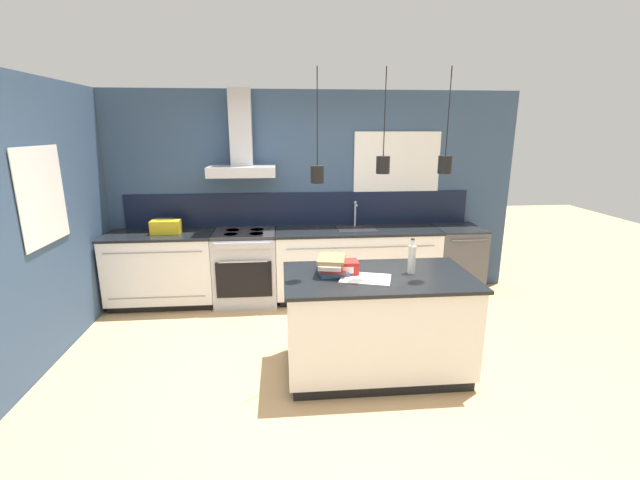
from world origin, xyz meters
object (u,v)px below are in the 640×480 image
object	(u,v)px
book_stack	(332,265)
yellow_toolbox	(166,227)
oven_range	(246,267)
dishwasher	(456,261)
bottle_on_island	(412,259)
red_supply_box	(343,267)

from	to	relation	value
book_stack	yellow_toolbox	world-z (taller)	yellow_toolbox
oven_range	dishwasher	world-z (taller)	same
oven_range	yellow_toolbox	distance (m)	1.07
bottle_on_island	red_supply_box	xyz separation A→B (m)	(-0.60, 0.04, -0.07)
dishwasher	book_stack	bearing A→B (deg)	-137.93
dishwasher	oven_range	bearing A→B (deg)	-179.91
book_stack	oven_range	bearing A→B (deg)	118.54
dishwasher	book_stack	world-z (taller)	book_stack
oven_range	book_stack	size ratio (longest dim) A/B	2.44
oven_range	dishwasher	distance (m)	2.72
bottle_on_island	oven_range	bearing A→B (deg)	133.18
oven_range	bottle_on_island	distance (m)	2.39
bottle_on_island	red_supply_box	world-z (taller)	bottle_on_island
book_stack	yellow_toolbox	distance (m)	2.46
dishwasher	red_supply_box	distance (m)	2.45
book_stack	red_supply_box	world-z (taller)	book_stack
yellow_toolbox	book_stack	bearing A→B (deg)	-42.10
red_supply_box	yellow_toolbox	size ratio (longest dim) A/B	0.74
red_supply_box	yellow_toolbox	bearing A→B (deg)	139.20
red_supply_box	book_stack	bearing A→B (deg)	175.38
oven_range	bottle_on_island	xyz separation A→B (m)	(1.58, -1.69, 0.58)
yellow_toolbox	bottle_on_island	bearing A→B (deg)	-33.94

